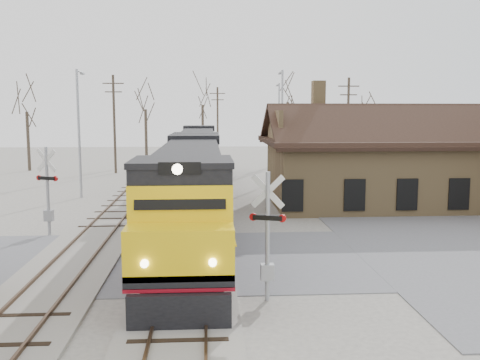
% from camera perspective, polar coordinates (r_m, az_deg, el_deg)
% --- Properties ---
extents(ground, '(140.00, 140.00, 0.00)m').
position_cam_1_polar(ground, '(21.92, -5.51, -8.42)').
color(ground, '#A9A499').
rests_on(ground, ground).
extents(road, '(60.00, 9.00, 0.03)m').
position_cam_1_polar(road, '(21.91, -5.51, -8.39)').
color(road, '#5E5E63').
rests_on(road, ground).
extents(track_main, '(3.40, 90.00, 0.24)m').
position_cam_1_polar(track_main, '(36.57, -4.71, -1.94)').
color(track_main, '#A9A499').
rests_on(track_main, ground).
extents(track_siding, '(3.40, 90.00, 0.24)m').
position_cam_1_polar(track_siding, '(36.94, -11.71, -1.97)').
color(track_siding, '#A9A499').
rests_on(track_siding, ground).
extents(depot, '(15.20, 9.31, 7.90)m').
position_cam_1_polar(depot, '(35.11, 15.11, 1.30)').
color(depot, '#A08153').
rests_on(depot, ground).
extents(locomotive_lead, '(3.04, 20.39, 4.53)m').
position_cam_1_polar(locomotive_lead, '(23.70, -5.39, -1.34)').
color(locomotive_lead, black).
rests_on(locomotive_lead, ground).
extents(locomotive_trailing, '(3.04, 20.39, 4.28)m').
position_cam_1_polar(locomotive_trailing, '(44.23, -4.54, 2.69)').
color(locomotive_trailing, black).
rests_on(locomotive_trailing, ground).
extents(crossbuck_near, '(1.14, 0.43, 4.10)m').
position_cam_1_polar(crossbuck_near, '(16.81, 2.95, -6.51)').
color(crossbuck_near, '#A5A8AD').
rests_on(crossbuck_near, ground).
extents(crossbuck_far, '(1.15, 0.56, 4.27)m').
position_cam_1_polar(crossbuck_far, '(27.22, -19.81, -1.45)').
color(crossbuck_far, '#A5A8AD').
rests_on(crossbuck_far, ground).
extents(streetlight_a, '(0.25, 2.04, 8.77)m').
position_cam_1_polar(streetlight_a, '(38.38, -16.78, 5.50)').
color(streetlight_a, '#A5A8AD').
rests_on(streetlight_a, ground).
extents(streetlight_b, '(0.25, 2.04, 9.43)m').
position_cam_1_polar(streetlight_b, '(46.28, 4.48, 6.46)').
color(streetlight_b, '#A5A8AD').
rests_on(streetlight_b, ground).
extents(streetlight_c, '(0.25, 2.04, 8.92)m').
position_cam_1_polar(streetlight_c, '(57.64, 4.15, 6.37)').
color(streetlight_c, '#A5A8AD').
rests_on(streetlight_c, ground).
extents(utility_pole_a, '(2.00, 0.24, 9.38)m').
position_cam_1_polar(utility_pole_a, '(52.82, -13.26, 6.02)').
color(utility_pole_a, '#382D23').
rests_on(utility_pole_a, ground).
extents(utility_pole_b, '(2.00, 0.24, 9.02)m').
position_cam_1_polar(utility_pole_b, '(69.01, -2.40, 6.31)').
color(utility_pole_b, '#382D23').
rests_on(utility_pole_b, ground).
extents(utility_pole_c, '(2.00, 0.24, 9.08)m').
position_cam_1_polar(utility_pole_c, '(51.61, 11.43, 5.87)').
color(utility_pole_c, '#382D23').
rests_on(utility_pole_c, ground).
extents(tree_a, '(3.93, 3.93, 9.63)m').
position_cam_1_polar(tree_a, '(57.68, -21.84, 7.72)').
color(tree_a, '#382D23').
rests_on(tree_a, ground).
extents(tree_b, '(4.12, 4.12, 10.10)m').
position_cam_1_polar(tree_b, '(60.82, -10.07, 8.39)').
color(tree_b, '#382D23').
rests_on(tree_b, ground).
extents(tree_c, '(4.51, 4.51, 11.04)m').
position_cam_1_polar(tree_c, '(67.05, -4.03, 8.95)').
color(tree_c, '#382D23').
rests_on(tree_c, ground).
extents(tree_d, '(4.68, 4.68, 11.47)m').
position_cam_1_polar(tree_d, '(62.41, 5.12, 9.35)').
color(tree_d, '#382D23').
rests_on(tree_d, ground).
extents(tree_e, '(3.49, 3.49, 8.55)m').
position_cam_1_polar(tree_e, '(64.69, 13.84, 7.24)').
color(tree_e, '#382D23').
rests_on(tree_e, ground).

